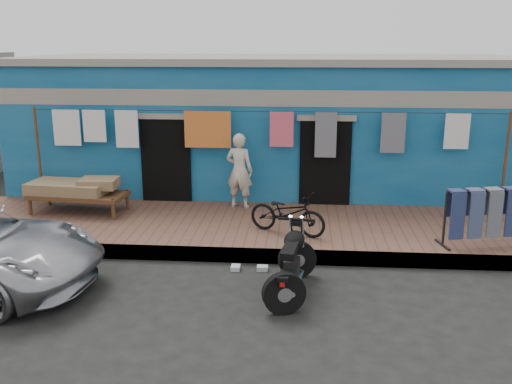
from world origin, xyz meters
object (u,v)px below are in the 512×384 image
motorcycle (291,261)px  charpoy (79,196)px  bicycle (288,208)px  jeans_rack (500,215)px  seated_person (239,171)px

motorcycle → charpoy: 5.48m
bicycle → jeans_rack: (3.74, -0.21, 0.04)m
bicycle → motorcycle: 2.12m
charpoy → jeans_rack: (8.12, -1.24, 0.17)m
bicycle → charpoy: size_ratio=0.70×
bicycle → seated_person: bearing=56.3°
seated_person → jeans_rack: size_ratio=0.73×
seated_person → bicycle: size_ratio=1.07×
bicycle → motorcycle: (0.12, -2.11, -0.20)m
jeans_rack → bicycle: bearing=176.7°
bicycle → jeans_rack: 3.75m
seated_person → charpoy: seated_person is taller
seated_person → jeans_rack: seated_person is taller
seated_person → bicycle: bearing=137.1°
bicycle → charpoy: bicycle is taller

